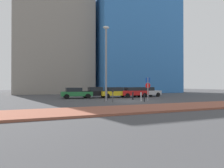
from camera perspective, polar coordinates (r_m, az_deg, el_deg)
The scene contains 16 objects.
ground_plane at distance 20.83m, azimuth 5.89°, elevation -5.19°, with size 120.00×120.00×0.00m, color #424244.
sidewalk_brick at distance 15.14m, azimuth 17.68°, elevation -6.72°, with size 40.00×3.90×0.14m, color #93513D.
parked_car_green at distance 25.13m, azimuth -11.02°, elevation -2.66°, with size 4.09×2.09×1.43m.
parked_car_black at distance 25.79m, azimuth -5.02°, elevation -2.57°, with size 4.06×2.01×1.50m.
parked_car_yellow at distance 26.28m, azimuth 0.94°, elevation -2.52°, with size 4.61×2.02×1.47m.
parked_car_red at distance 27.29m, azimuth 6.52°, elevation -2.44°, with size 4.06×1.99×1.46m.
parked_car_silver at distance 28.81m, azimuth 10.37°, elevation -2.32°, with size 4.54×2.28×1.46m.
parking_sign_post at distance 21.70m, azimuth 10.92°, elevation -0.60°, with size 0.59×0.17×2.65m.
parking_meter at distance 19.22m, azimuth 0.24°, elevation -3.02°, with size 0.18×0.14×1.33m.
street_lamp at distance 20.09m, azimuth -1.82°, elevation 8.02°, with size 0.70×0.36×8.09m.
traffic_bollard_near at distance 19.83m, azimuth 9.85°, elevation -4.18°, with size 0.13×0.13×0.87m, color black.
traffic_bollard_mid at distance 20.70m, azimuth 8.89°, elevation -3.88°, with size 0.15×0.15×0.97m, color #B7B7BC.
traffic_bollard_far at distance 21.61m, azimuth -1.57°, elevation -3.58°, with size 0.14×0.14×1.09m, color black.
traffic_bollard_edge at distance 22.58m, azimuth 6.41°, elevation -3.64°, with size 0.17×0.17×0.93m, color black.
building_colorful_midrise at distance 49.13m, azimuth 5.54°, elevation 11.09°, with size 19.66×16.69×23.04m, color #3372BF.
building_under_construction at distance 45.03m, azimuth -17.23°, elevation 12.58°, with size 15.58×12.84×23.68m, color gray.
Camera 1 is at (-9.44, -18.49, 1.74)m, focal length 29.85 mm.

